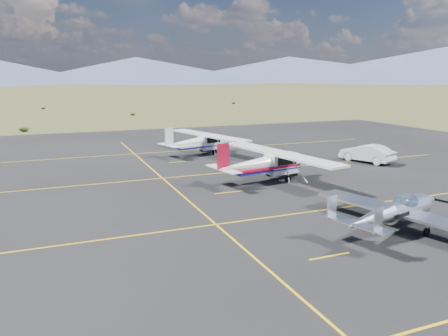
{
  "coord_description": "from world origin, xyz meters",
  "views": [
    {
      "loc": [
        -13.52,
        -17.67,
        7.42
      ],
      "look_at": [
        -3.25,
        7.71,
        1.6
      ],
      "focal_mm": 35.0,
      "sensor_mm": 36.0,
      "label": 1
    }
  ],
  "objects": [
    {
      "name": "aircraft_plain",
      "position": [
        -0.2,
        21.51,
        1.23
      ],
      "size": [
        7.39,
        10.88,
        2.77
      ],
      "rotation": [
        0.0,
        0.0,
        0.29
      ],
      "color": "white",
      "rests_on": "apron"
    },
    {
      "name": "sedan",
      "position": [
        12.05,
        12.31,
        0.79
      ],
      "size": [
        3.12,
        4.99,
        1.55
      ],
      "primitive_type": "imported",
      "rotation": [
        0.0,
        0.0,
        3.48
      ],
      "color": "silver",
      "rests_on": "apron"
    },
    {
      "name": "ground",
      "position": [
        0.0,
        0.0,
        0.0
      ],
      "size": [
        1600.0,
        1600.0,
        0.0
      ],
      "primitive_type": "plane",
      "color": "#383D1C",
      "rests_on": "ground"
    },
    {
      "name": "apron",
      "position": [
        0.0,
        7.0,
        0.0
      ],
      "size": [
        72.0,
        72.0,
        0.02
      ],
      "primitive_type": "cube",
      "color": "black",
      "rests_on": "ground"
    },
    {
      "name": "aircraft_cessna",
      "position": [
        0.71,
        9.42,
        1.33
      ],
      "size": [
        7.3,
        11.9,
        3.0
      ],
      "rotation": [
        0.0,
        0.0,
        0.18
      ],
      "color": "silver",
      "rests_on": "apron"
    },
    {
      "name": "aircraft_low_wing",
      "position": [
        1.73,
        -2.17,
        1.01
      ],
      "size": [
        7.16,
        9.76,
        2.12
      ],
      "rotation": [
        0.0,
        0.0,
        0.27
      ],
      "color": "silver",
      "rests_on": "apron"
    }
  ]
}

